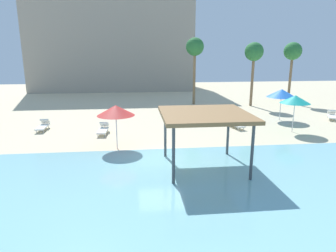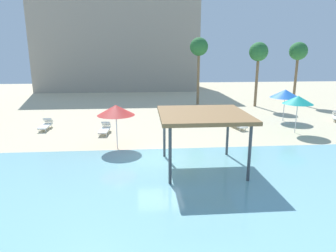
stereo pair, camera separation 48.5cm
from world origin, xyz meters
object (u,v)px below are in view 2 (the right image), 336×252
object	(u,v)px
lounge_chair_1	(46,125)
lounge_chair_4	(237,124)
beach_umbrella_red_1	(116,110)
palm_tree_1	(199,49)
shade_pavilion	(203,116)
beach_umbrella_teal_3	(298,100)
palm_tree_3	(298,53)
lounge_chair_2	(105,129)
beach_umbrella_blue_0	(285,94)
palm_tree_0	(259,53)

from	to	relation	value
lounge_chair_1	lounge_chair_4	size ratio (longest dim) A/B	0.96
beach_umbrella_red_1	palm_tree_1	bearing A→B (deg)	62.82
shade_pavilion	lounge_chair_4	size ratio (longest dim) A/B	2.11
beach_umbrella_teal_3	lounge_chair_1	size ratio (longest dim) A/B	1.40
beach_umbrella_red_1	lounge_chair_1	bearing A→B (deg)	138.92
shade_pavilion	palm_tree_3	world-z (taller)	palm_tree_3
lounge_chair_2	lounge_chair_1	bearing A→B (deg)	-105.26
shade_pavilion	beach_umbrella_red_1	world-z (taller)	shade_pavilion
beach_umbrella_red_1	lounge_chair_4	bearing A→B (deg)	25.39
lounge_chair_1	beach_umbrella_blue_0	bearing A→B (deg)	93.76
beach_umbrella_blue_0	beach_umbrella_red_1	bearing A→B (deg)	-155.03
beach_umbrella_red_1	palm_tree_0	world-z (taller)	palm_tree_0
palm_tree_1	palm_tree_3	xyz separation A→B (m)	(10.73, -0.31, -0.42)
beach_umbrella_teal_3	lounge_chair_2	distance (m)	13.69
lounge_chair_4	palm_tree_3	xyz separation A→B (m)	(9.66, 10.27, 5.16)
beach_umbrella_blue_0	lounge_chair_1	bearing A→B (deg)	-176.32
lounge_chair_1	palm_tree_3	bearing A→B (deg)	111.55
beach_umbrella_blue_0	palm_tree_3	world-z (taller)	palm_tree_3
palm_tree_0	palm_tree_3	world-z (taller)	palm_tree_3
lounge_chair_1	palm_tree_1	bearing A→B (deg)	126.45
beach_umbrella_blue_0	lounge_chair_2	bearing A→B (deg)	-169.27
beach_umbrella_teal_3	shade_pavilion	bearing A→B (deg)	-142.73
lounge_chair_2	palm_tree_1	world-z (taller)	palm_tree_1
lounge_chair_4	palm_tree_0	xyz separation A→B (m)	(4.75, 8.88, 5.10)
palm_tree_1	lounge_chair_1	bearing A→B (deg)	-143.62
palm_tree_3	lounge_chair_2	bearing A→B (deg)	-150.64
beach_umbrella_blue_0	palm_tree_0	world-z (taller)	palm_tree_0
lounge_chair_2	palm_tree_0	size ratio (longest dim) A/B	0.29
shade_pavilion	palm_tree_3	size ratio (longest dim) A/B	0.63
beach_umbrella_blue_0	lounge_chair_2	xyz separation A→B (m)	(-14.38, -2.72, -1.94)
shade_pavilion	lounge_chair_1	world-z (taller)	shade_pavilion
shade_pavilion	beach_umbrella_teal_3	distance (m)	9.91
beach_umbrella_blue_0	lounge_chair_4	distance (m)	5.43
beach_umbrella_red_1	palm_tree_3	xyz separation A→B (m)	(18.26, 14.35, 3.18)
beach_umbrella_red_1	lounge_chair_4	size ratio (longest dim) A/B	1.32
beach_umbrella_red_1	shade_pavilion	bearing A→B (deg)	-38.95
lounge_chair_4	palm_tree_0	distance (m)	11.29
lounge_chair_2	palm_tree_0	distance (m)	18.08
beach_umbrella_blue_0	lounge_chair_2	world-z (taller)	beach_umbrella_blue_0
beach_umbrella_blue_0	beach_umbrella_red_1	size ratio (longest dim) A/B	1.00
lounge_chair_4	palm_tree_1	bearing A→B (deg)	171.92
lounge_chair_1	lounge_chair_2	world-z (taller)	same
shade_pavilion	lounge_chair_1	distance (m)	13.44
shade_pavilion	palm_tree_0	distance (m)	19.00
beach_umbrella_blue_0	lounge_chair_1	xyz separation A→B (m)	(-18.89, -1.22, -1.94)
lounge_chair_1	palm_tree_3	size ratio (longest dim) A/B	0.29
palm_tree_0	palm_tree_1	size ratio (longest dim) A/B	0.93
beach_umbrella_red_1	beach_umbrella_teal_3	bearing A→B (deg)	11.01
palm_tree_1	palm_tree_3	size ratio (longest dim) A/B	1.07
beach_umbrella_blue_0	palm_tree_1	world-z (taller)	palm_tree_1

